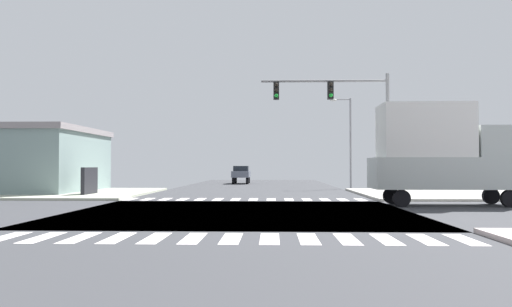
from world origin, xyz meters
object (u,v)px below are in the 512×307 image
at_px(bank_building, 5,160).
at_px(traffic_signal_mast, 339,106).
at_px(box_truck_trailing_1, 443,152).
at_px(street_lamp, 347,134).
at_px(sedan_crossing_2, 241,173).

bearing_deg(bank_building, traffic_signal_mast, -14.69).
bearing_deg(box_truck_trailing_1, bank_building, -110.44).
relative_size(street_lamp, sedan_crossing_2, 1.76).
distance_m(traffic_signal_mast, sedan_crossing_2, 25.19).
relative_size(bank_building, box_truck_trailing_1, 1.92).
relative_size(traffic_signal_mast, street_lamp, 0.96).
xyz_separation_m(traffic_signal_mast, street_lamp, (2.46, 13.05, -0.73)).
bearing_deg(sedan_crossing_2, bank_building, 48.79).
xyz_separation_m(sedan_crossing_2, box_truck_trailing_1, (11.47, -27.92, 1.45)).
distance_m(bank_building, box_truck_trailing_1, 28.91).
bearing_deg(traffic_signal_mast, bank_building, 165.31).
bearing_deg(sedan_crossing_2, traffic_signal_mast, 106.71).
distance_m(sedan_crossing_2, box_truck_trailing_1, 30.22).
xyz_separation_m(street_lamp, bank_building, (-25.22, -7.09, -2.27)).
bearing_deg(street_lamp, bank_building, -164.30).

